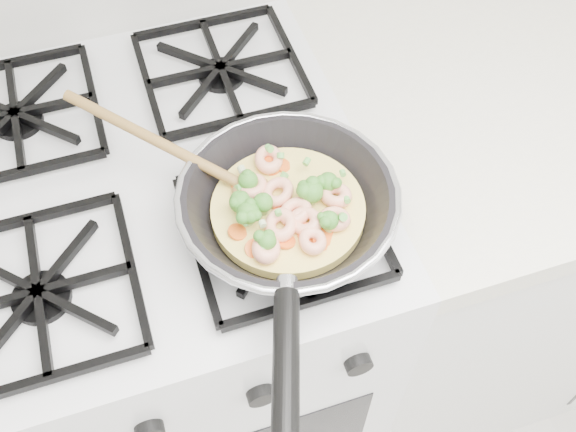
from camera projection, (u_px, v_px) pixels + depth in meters
name	position (u px, v px, depth m)	size (l,w,h in m)	color
stove	(184.00, 321.00, 1.26)	(0.60, 0.60, 0.92)	white
counter_right	(554.00, 216.00, 1.42)	(1.00, 0.60, 0.90)	white
skillet	(286.00, 208.00, 0.81)	(0.37, 0.50, 0.09)	black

